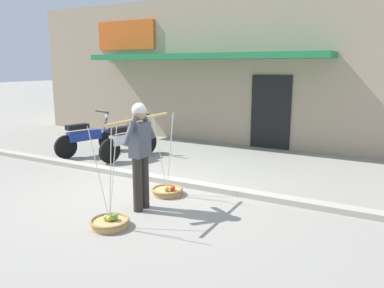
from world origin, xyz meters
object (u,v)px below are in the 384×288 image
fruit_basket_left_side (167,191)px  motorcycle_second_in_row (128,140)px  fruit_basket_right_side (110,222)px  motorcycle_nearest_shop (87,137)px  fruit_vendor (140,149)px

fruit_basket_left_side → motorcycle_second_in_row: 2.96m
fruit_basket_right_side → motorcycle_second_in_row: bearing=124.4°
fruit_basket_left_side → motorcycle_nearest_shop: bearing=154.7°
fruit_basket_right_side → fruit_basket_left_side: bearing=91.3°
fruit_basket_left_side → motorcycle_second_in_row: size_ratio=0.80×
fruit_vendor → fruit_basket_right_side: (0.02, -0.78, -0.90)m
fruit_vendor → fruit_basket_right_side: 1.19m
fruit_vendor → fruit_basket_right_side: fruit_vendor is taller
motorcycle_second_in_row → fruit_basket_left_side: bearing=-38.7°
motorcycle_nearest_shop → fruit_vendor: bearing=-34.8°
fruit_vendor → fruit_basket_left_side: size_ratio=1.17×
motorcycle_second_in_row → fruit_vendor: bearing=-48.6°
fruit_basket_left_side → fruit_basket_right_side: (0.03, -1.57, 0.00)m
fruit_basket_left_side → motorcycle_second_in_row: fruit_basket_left_side is taller
fruit_vendor → motorcycle_nearest_shop: fruit_vendor is taller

